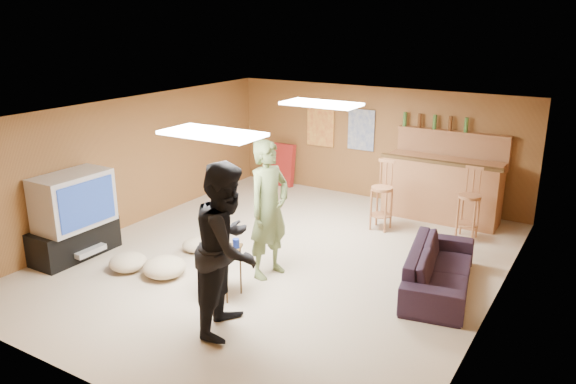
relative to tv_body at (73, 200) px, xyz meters
The scene contains 32 objects.
ground 3.18m from the tv_body, 29.51° to the left, with size 7.00×7.00×0.00m, color tan.
ceiling 3.31m from the tv_body, 29.51° to the left, with size 6.00×7.00×0.02m, color silver.
wall_back 5.66m from the tv_body, 62.08° to the left, with size 6.00×0.02×2.20m, color brown.
wall_front 3.33m from the tv_body, 37.04° to the right, with size 6.00×0.02×2.20m, color brown.
wall_left 1.55m from the tv_body, 103.13° to the left, with size 0.02×7.00×2.20m, color brown.
wall_right 5.85m from the tv_body, 14.87° to the left, with size 0.02×7.00×2.20m, color brown.
tv_stand 0.65m from the tv_body, behind, with size 0.55×1.30×0.50m, color black.
dvd_box 0.76m from the tv_body, ahead, with size 0.35×0.50×0.08m, color #B2B2B7.
tv_body is the anchor object (origin of this frame).
tv_screen 0.31m from the tv_body, ahead, with size 0.02×0.95×0.65m, color navy.
bar_counter 6.09m from the tv_body, 47.00° to the left, with size 2.00×0.60×1.10m, color #945B36.
bar_lip 5.91m from the tv_body, 45.34° to the left, with size 2.10×0.12×0.05m, color #3F2A14.
bar_shelf 6.45m from the tv_body, 49.74° to the left, with size 2.00×0.18×0.05m, color #945B36.
bar_backing 6.44m from the tv_body, 49.85° to the left, with size 2.00×0.14×0.60m, color #945B36.
poster_left 5.19m from the tv_body, 73.70° to the left, with size 0.60×0.03×0.85m, color #BF3F26.
poster_right 5.51m from the tv_body, 64.65° to the left, with size 0.55×0.03×0.80m, color #334C99.
folding_chair_stack 4.86m from the tv_body, 82.29° to the left, with size 0.50×0.14×0.90m, color maroon.
ceiling_panel_front 2.94m from the tv_body, ahead, with size 1.20×0.60×0.04m, color white.
ceiling_panel_back 3.99m from the tv_body, 45.54° to the left, with size 1.20×0.60×0.04m, color white.
person_olive 2.95m from the tv_body, 19.65° to the left, with size 0.70×0.46×1.93m, color #5C6D3F.
person_black 3.17m from the tv_body, ahead, with size 0.97×0.75×1.99m, color black.
sofa 5.29m from the tv_body, 19.93° to the left, with size 1.98×0.77×0.58m, color black.
tray_table 2.64m from the tv_body, ahead, with size 0.50×0.40×0.65m, color #3F2A14.
cup_red_near 2.50m from the tv_body, ahead, with size 0.08×0.08×0.12m, color red.
cup_red_far 2.69m from the tv_body, ahead, with size 0.08×0.08×0.11m, color red.
cup_blue 2.76m from the tv_body, ahead, with size 0.09×0.09×0.12m, color navy.
bar_stool_left 4.88m from the tv_body, 45.06° to the left, with size 0.36×0.36×1.13m, color #945B36, non-canonical shape.
bar_stool_right 6.10m from the tv_body, 38.11° to the left, with size 0.40×0.40×1.26m, color #945B36, non-canonical shape.
cushion_near_tv 1.75m from the tv_body, ahead, with size 0.60×0.60×0.27m, color tan.
cushion_mid 1.93m from the tv_body, 38.55° to the left, with size 0.45×0.45×0.20m, color tan.
cushion_far 1.25m from the tv_body, ahead, with size 0.53×0.53×0.24m, color tan.
bottle_row 6.24m from the tv_body, 52.02° to the left, with size 1.20×0.08×0.26m, color #3F7233, non-canonical shape.
Camera 1 is at (4.08, -6.53, 3.47)m, focal length 35.00 mm.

